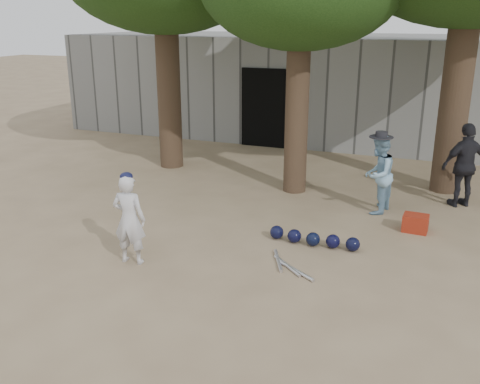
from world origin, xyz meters
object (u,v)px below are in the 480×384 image
at_px(spectator_blue, 378,175).
at_px(spectator_dark, 465,165).
at_px(boy_player, 129,219).
at_px(red_bag, 415,223).

relative_size(spectator_blue, spectator_dark, 0.91).
bearing_deg(boy_player, spectator_dark, -142.19).
height_order(boy_player, spectator_blue, spectator_blue).
height_order(boy_player, spectator_dark, spectator_dark).
bearing_deg(spectator_dark, spectator_blue, 0.48).
distance_m(boy_player, spectator_blue, 4.77).
bearing_deg(red_bag, spectator_blue, 137.15).
distance_m(spectator_blue, spectator_dark, 1.81).
xyz_separation_m(boy_player, spectator_blue, (3.15, 3.57, 0.05)).
relative_size(spectator_blue, red_bag, 3.56).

